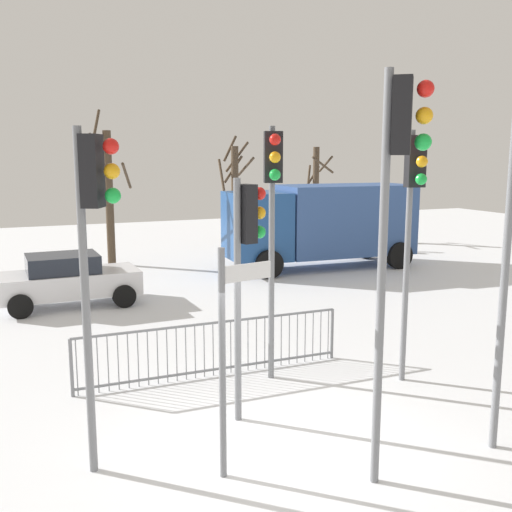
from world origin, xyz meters
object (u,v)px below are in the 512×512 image
object	(u,v)px
direction_sign_post	(226,351)
car_white_trailing	(68,279)
bare_tree_left	(109,194)
traffic_light_foreground_right	(93,225)
bare_tree_centre	(235,190)
traffic_light_rear_right	(246,245)
delivery_truck	(322,222)
bare_tree_right	(316,190)
traffic_light_rear_left	(396,190)
traffic_light_mid_left	(273,197)
traffic_light_mid_right	(413,201)

from	to	relation	value
direction_sign_post	car_white_trailing	world-z (taller)	direction_sign_post
direction_sign_post	bare_tree_left	distance (m)	16.14
traffic_light_foreground_right	direction_sign_post	world-z (taller)	traffic_light_foreground_right
car_white_trailing	bare_tree_left	world-z (taller)	bare_tree_left
direction_sign_post	bare_tree_centre	distance (m)	20.81
car_white_trailing	bare_tree_left	bearing A→B (deg)	68.02
traffic_light_rear_right	delivery_truck	distance (m)	13.22
traffic_light_foreground_right	car_white_trailing	bearing A→B (deg)	-155.62
traffic_light_rear_right	bare_tree_right	xyz separation A→B (m)	(11.02, 17.87, -0.38)
traffic_light_rear_left	traffic_light_foreground_right	world-z (taller)	traffic_light_rear_left
traffic_light_rear_left	traffic_light_foreground_right	bearing A→B (deg)	-78.64
traffic_light_rear_right	bare_tree_centre	bearing A→B (deg)	147.79
traffic_light_mid_left	bare_tree_left	distance (m)	13.32
traffic_light_rear_left	traffic_light_mid_left	world-z (taller)	traffic_light_rear_left
traffic_light_foreground_right	delivery_truck	distance (m)	15.33
traffic_light_mid_left	traffic_light_rear_right	xyz separation A→B (m)	(-1.04, -1.28, -0.62)
traffic_light_foreground_right	bare_tree_left	bearing A→B (deg)	-162.64
traffic_light_mid_left	traffic_light_mid_right	distance (m)	2.49
delivery_truck	traffic_light_rear_left	bearing A→B (deg)	66.63
direction_sign_post	delivery_truck	distance (m)	14.93
traffic_light_rear_left	traffic_light_mid_left	xyz separation A→B (m)	(0.11, 3.78, -0.34)
traffic_light_mid_left	bare_tree_right	distance (m)	19.39
direction_sign_post	bare_tree_centre	xyz separation A→B (m)	(7.51, 19.39, 0.85)
car_white_trailing	bare_tree_left	size ratio (longest dim) A/B	0.65
traffic_light_foreground_right	bare_tree_centre	bearing A→B (deg)	-178.70
car_white_trailing	traffic_light_foreground_right	bearing A→B (deg)	-94.51
traffic_light_foreground_right	bare_tree_centre	distance (m)	20.73
traffic_light_mid_left	bare_tree_left	world-z (taller)	bare_tree_left
traffic_light_rear_left	traffic_light_rear_right	world-z (taller)	traffic_light_rear_left
delivery_truck	bare_tree_right	xyz separation A→B (m)	(3.55, 7.02, 0.71)
traffic_light_foreground_right	traffic_light_rear_right	bearing A→B (deg)	135.34
traffic_light_rear_right	bare_tree_right	world-z (taller)	bare_tree_right
traffic_light_foreground_right	car_white_trailing	world-z (taller)	traffic_light_foreground_right
traffic_light_rear_right	direction_sign_post	size ratio (longest dim) A/B	1.26
delivery_truck	bare_tree_left	world-z (taller)	bare_tree_left
delivery_truck	direction_sign_post	bearing A→B (deg)	58.70
car_white_trailing	delivery_truck	bearing A→B (deg)	11.61
traffic_light_mid_right	car_white_trailing	world-z (taller)	traffic_light_mid_right
traffic_light_mid_left	direction_sign_post	xyz separation A→B (m)	(-1.92, -2.80, -1.73)
traffic_light_mid_left	traffic_light_mid_right	bearing A→B (deg)	171.77
traffic_light_rear_left	bare_tree_left	distance (m)	17.10
direction_sign_post	bare_tree_right	bearing A→B (deg)	47.15
traffic_light_foreground_right	bare_tree_centre	size ratio (longest dim) A/B	0.89
traffic_light_rear_right	direction_sign_post	xyz separation A→B (m)	(-0.88, -1.52, -1.11)
direction_sign_post	bare_tree_right	distance (m)	22.77
traffic_light_rear_left	traffic_light_foreground_right	distance (m)	3.76
bare_tree_left	bare_tree_centre	world-z (taller)	bare_tree_left
direction_sign_post	bare_tree_right	world-z (taller)	bare_tree_right
traffic_light_mid_left	bare_tree_right	size ratio (longest dim) A/B	1.02
traffic_light_mid_right	direction_sign_post	world-z (taller)	traffic_light_mid_right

